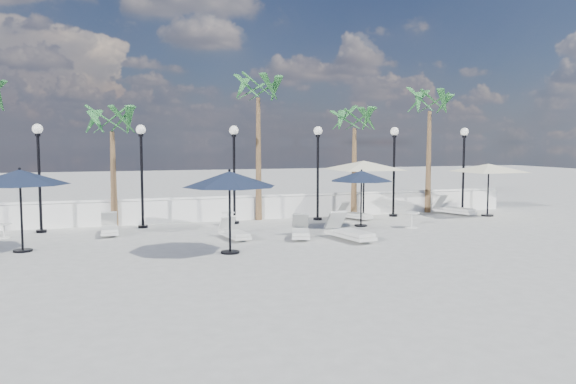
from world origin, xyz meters
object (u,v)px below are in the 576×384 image
object	(u,v)px
lounger_1	(109,228)
parasol_navy_left	(20,178)
lounger_6	(454,209)
lounger_3	(301,231)
lounger_2	(234,233)
parasol_navy_mid	(229,180)
parasol_navy_right	(361,176)
parasol_cream_sq_b	(489,164)
lounger_4	(349,232)
lounger_5	(354,214)
parasol_cream_sq_a	(364,161)

from	to	relation	value
lounger_1	parasol_navy_left	xyz separation A→B (m)	(-2.44, -2.39, 1.95)
lounger_6	lounger_3	bearing A→B (deg)	-177.40
lounger_2	parasol_navy_mid	distance (m)	3.05
parasol_navy_right	parasol_navy_mid	bearing A→B (deg)	-148.57
parasol_navy_left	parasol_cream_sq_b	xyz separation A→B (m)	(18.11, 2.48, 0.08)
lounger_4	lounger_6	bearing A→B (deg)	21.69
lounger_5	parasol_navy_right	distance (m)	2.56
lounger_5	parasol_navy_left	xyz separation A→B (m)	(-12.13, -3.30, 1.97)
parasol_navy_right	parasol_cream_sq_a	xyz separation A→B (m)	(1.00, 1.86, 0.50)
parasol_navy_mid	parasol_navy_right	bearing A→B (deg)	31.43
lounger_1	parasol_navy_mid	bearing A→B (deg)	-53.95
parasol_navy_mid	parasol_cream_sq_b	world-z (taller)	parasol_cream_sq_b
parasol_navy_left	parasol_navy_mid	bearing A→B (deg)	-20.25
parasol_navy_left	parasol_navy_mid	distance (m)	6.10
parasol_navy_right	parasol_cream_sq_b	size ratio (longest dim) A/B	0.50
parasol_navy_right	parasol_navy_left	bearing A→B (deg)	-172.79
lounger_5	parasol_cream_sq_a	size ratio (longest dim) A/B	0.32
lounger_1	parasol_cream_sq_b	size ratio (longest dim) A/B	0.36
lounger_1	lounger_4	xyz separation A→B (m)	(7.45, -3.58, 0.04)
parasol_navy_right	parasol_cream_sq_b	world-z (taller)	parasol_cream_sq_b
lounger_1	parasol_navy_mid	xyz separation A→B (m)	(3.28, -4.50, 1.91)
parasol_navy_left	lounger_6	bearing A→B (deg)	11.13
lounger_3	parasol_cream_sq_a	bearing A→B (deg)	60.72
lounger_3	lounger_2	bearing A→B (deg)	-174.31
parasol_navy_mid	parasol_cream_sq_a	world-z (taller)	parasol_cream_sq_a
parasol_cream_sq_a	lounger_3	bearing A→B (deg)	-138.03
lounger_2	lounger_1	bearing A→B (deg)	141.77
parasol_navy_mid	parasol_navy_right	distance (m)	6.87
lounger_3	lounger_6	bearing A→B (deg)	42.18
lounger_5	parasol_navy_mid	bearing A→B (deg)	-162.64
lounger_3	lounger_4	bearing A→B (deg)	-13.32
lounger_5	lounger_2	bearing A→B (deg)	-174.34
lounger_1	parasol_navy_left	distance (m)	3.93
lounger_6	parasol_cream_sq_a	size ratio (longest dim) A/B	0.38
lounger_5	lounger_6	bearing A→B (deg)	-22.32
lounger_5	parasol_navy_mid	world-z (taller)	parasol_navy_mid
lounger_4	parasol_navy_mid	distance (m)	4.66
lounger_4	parasol_cream_sq_b	world-z (taller)	parasol_cream_sq_b
parasol_navy_left	parasol_cream_sq_b	world-z (taller)	parasol_navy_left
parasol_navy_left	parasol_cream_sq_b	bearing A→B (deg)	7.80
parasol_navy_right	parasol_cream_sq_a	world-z (taller)	parasol_cream_sq_a
parasol_navy_right	parasol_cream_sq_b	bearing A→B (deg)	8.84
lounger_3	lounger_6	distance (m)	9.24
parasol_navy_mid	lounger_6	bearing A→B (deg)	25.83
lounger_5	parasol_cream_sq_a	xyz separation A→B (m)	(0.45, 0.02, 2.21)
lounger_3	parasol_navy_mid	world-z (taller)	parasol_navy_mid
lounger_2	parasol_cream_sq_a	bearing A→B (deg)	18.20
lounger_4	lounger_1	bearing A→B (deg)	143.42
parasol_cream_sq_a	parasol_navy_mid	bearing A→B (deg)	-141.58
lounger_1	lounger_6	size ratio (longest dim) A/B	0.86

